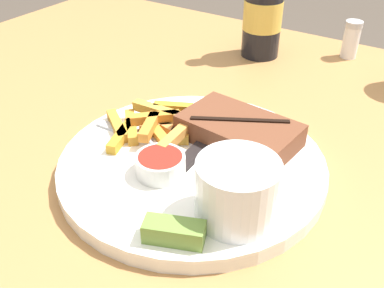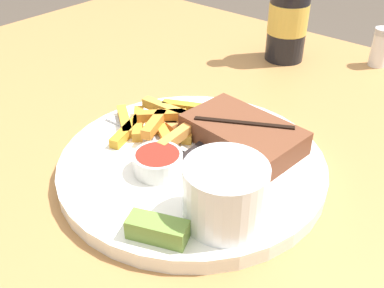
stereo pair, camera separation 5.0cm
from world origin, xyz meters
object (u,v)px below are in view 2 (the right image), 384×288
at_px(beer_bottle, 288,16).
at_px(salt_shaker, 380,47).
at_px(coleslaw_cup, 225,191).
at_px(pickle_spear, 157,229).
at_px(fork_utensil, 141,134).
at_px(knife_utensil, 212,142).
at_px(dinner_plate, 192,165).
at_px(steak_portion, 243,134).
at_px(dipping_sauce_cup, 158,161).

bearing_deg(beer_bottle, salt_shaker, 29.65).
height_order(coleslaw_cup, pickle_spear, coleslaw_cup).
xyz_separation_m(fork_utensil, knife_utensil, (0.08, 0.04, 0.00)).
height_order(knife_utensil, salt_shaker, salt_shaker).
xyz_separation_m(dinner_plate, beer_bottle, (-0.09, 0.35, 0.07)).
bearing_deg(dinner_plate, pickle_spear, -63.95).
bearing_deg(fork_utensil, steak_portion, 28.92).
distance_m(fork_utensil, salt_shaker, 0.45).
relative_size(fork_utensil, salt_shaker, 2.07).
xyz_separation_m(coleslaw_cup, salt_shaker, (-0.04, 0.49, -0.02)).
bearing_deg(knife_utensil, dinner_plate, 178.25).
xyz_separation_m(coleslaw_cup, pickle_spear, (-0.03, -0.06, -0.02)).
relative_size(coleslaw_cup, pickle_spear, 1.32).
bearing_deg(pickle_spear, beer_bottle, 107.08).
distance_m(dinner_plate, dipping_sauce_cup, 0.05).
bearing_deg(fork_utensil, knife_utensil, 25.70).
bearing_deg(dipping_sauce_cup, beer_bottle, 100.68).
xyz_separation_m(dinner_plate, fork_utensil, (-0.08, -0.00, 0.01)).
relative_size(knife_utensil, beer_bottle, 0.77).
bearing_deg(dipping_sauce_cup, steak_portion, 68.68).
height_order(steak_portion, fork_utensil, steak_portion).
height_order(steak_portion, coleslaw_cup, coleslaw_cup).
bearing_deg(dipping_sauce_cup, pickle_spear, -46.43).
height_order(steak_portion, salt_shaker, salt_shaker).
height_order(dinner_plate, beer_bottle, beer_bottle).
height_order(steak_portion, knife_utensil, steak_portion).
height_order(dinner_plate, dipping_sauce_cup, dipping_sauce_cup).
relative_size(pickle_spear, knife_utensil, 0.36).
distance_m(dinner_plate, steak_portion, 0.07).
xyz_separation_m(pickle_spear, beer_bottle, (-0.14, 0.47, 0.05)).
distance_m(knife_utensil, beer_bottle, 0.33).
relative_size(coleslaw_cup, salt_shaker, 1.22).
distance_m(coleslaw_cup, fork_utensil, 0.18).
height_order(pickle_spear, fork_utensil, pickle_spear).
relative_size(steak_portion, pickle_spear, 2.40).
relative_size(dipping_sauce_cup, knife_utensil, 0.33).
bearing_deg(knife_utensil, salt_shaker, -10.27).
bearing_deg(knife_utensil, beer_bottle, 12.29).
height_order(coleslaw_cup, salt_shaker, coleslaw_cup).
relative_size(dinner_plate, dipping_sauce_cup, 5.60).
relative_size(steak_portion, beer_bottle, 0.67).
distance_m(dinner_plate, salt_shaker, 0.44).
distance_m(pickle_spear, knife_utensil, 0.16).
height_order(dipping_sauce_cup, salt_shaker, salt_shaker).
distance_m(dinner_plate, knife_utensil, 0.04).
bearing_deg(beer_bottle, fork_utensil, -88.75).
bearing_deg(beer_bottle, pickle_spear, -72.92).
xyz_separation_m(knife_utensil, salt_shaker, (0.05, 0.39, 0.01)).
distance_m(pickle_spear, fork_utensil, 0.18).
height_order(dinner_plate, coleslaw_cup, coleslaw_cup).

